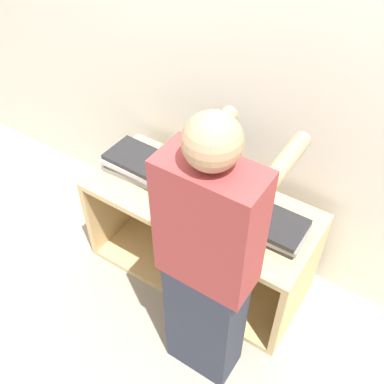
# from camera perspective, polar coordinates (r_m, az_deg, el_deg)

# --- Properties ---
(ground_plane) EXTENTS (12.00, 12.00, 0.00)m
(ground_plane) POSITION_cam_1_polar(r_m,az_deg,el_deg) (2.74, -2.29, -13.56)
(ground_plane) COLOR #9E9384
(wall_back) EXTENTS (8.00, 0.05, 2.40)m
(wall_back) POSITION_cam_1_polar(r_m,az_deg,el_deg) (2.31, 6.54, 15.11)
(wall_back) COLOR silver
(wall_back) RESTS_ON ground_plane
(cart) EXTENTS (1.28, 0.55, 0.62)m
(cart) POSITION_cam_1_polar(r_m,az_deg,el_deg) (2.66, 1.74, -4.80)
(cart) COLOR tan
(cart) RESTS_ON ground_plane
(laptop_open) EXTENTS (0.37, 0.32, 0.22)m
(laptop_open) POSITION_cam_1_polar(r_m,az_deg,el_deg) (2.40, 1.78, 0.64)
(laptop_open) COLOR #333338
(laptop_open) RESTS_ON cart
(laptop_stack_left) EXTENTS (0.39, 0.24, 0.11)m
(laptop_stack_left) POSITION_cam_1_polar(r_m,az_deg,el_deg) (2.54, -6.58, 3.52)
(laptop_stack_left) COLOR gray
(laptop_stack_left) RESTS_ON cart
(laptop_stack_right) EXTENTS (0.39, 0.24, 0.08)m
(laptop_stack_right) POSITION_cam_1_polar(r_m,az_deg,el_deg) (2.25, 9.62, -4.11)
(laptop_stack_right) COLOR #232326
(laptop_stack_right) RESTS_ON cart
(person) EXTENTS (0.40, 0.52, 1.55)m
(person) POSITION_cam_1_polar(r_m,az_deg,el_deg) (1.91, 2.08, -9.64)
(person) COLOR #2D3342
(person) RESTS_ON ground_plane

